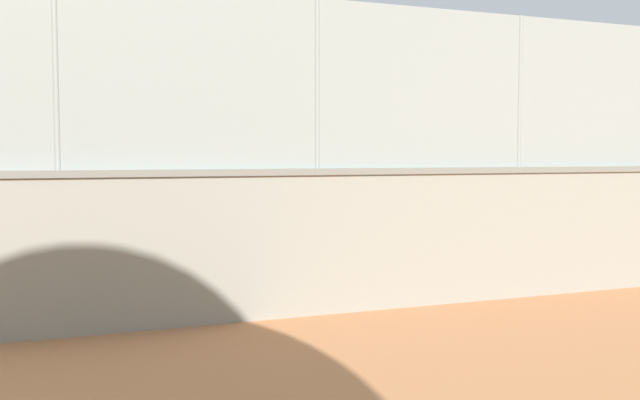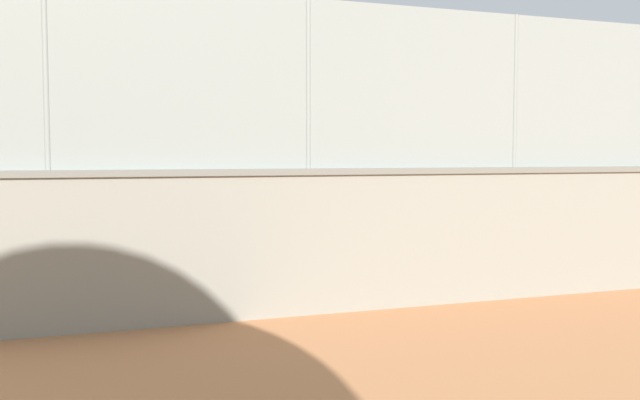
{
  "view_description": "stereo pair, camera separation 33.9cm",
  "coord_description": "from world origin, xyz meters",
  "px_view_note": "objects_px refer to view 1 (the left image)",
  "views": [
    {
      "loc": [
        3.34,
        21.32,
        2.02
      ],
      "look_at": [
        -1.3,
        9.04,
        1.17
      ],
      "focal_mm": 38.9,
      "sensor_mm": 36.0,
      "label": 1
    },
    {
      "loc": [
        3.03,
        21.44,
        2.02
      ],
      "look_at": [
        -1.3,
        9.04,
        1.17
      ],
      "focal_mm": 38.9,
      "sensor_mm": 36.0,
      "label": 2
    }
  ],
  "objects_px": {
    "player_baseline_waiting": "(128,206)",
    "player_at_service_line": "(408,199)",
    "player_crossing_court": "(425,214)",
    "sports_ball": "(451,192)"
  },
  "relations": [
    {
      "from": "player_baseline_waiting",
      "to": "player_at_service_line",
      "type": "bearing_deg",
      "value": 171.27
    },
    {
      "from": "player_crossing_court",
      "to": "player_baseline_waiting",
      "type": "height_order",
      "value": "player_crossing_court"
    },
    {
      "from": "player_crossing_court",
      "to": "player_at_service_line",
      "type": "height_order",
      "value": "player_crossing_court"
    },
    {
      "from": "player_at_service_line",
      "to": "sports_ball",
      "type": "xyz_separation_m",
      "value": [
        1.53,
        4.55,
        0.44
      ]
    },
    {
      "from": "player_at_service_line",
      "to": "sports_ball",
      "type": "height_order",
      "value": "player_at_service_line"
    },
    {
      "from": "player_baseline_waiting",
      "to": "sports_ball",
      "type": "xyz_separation_m",
      "value": [
        -5.12,
        5.57,
        0.49
      ]
    },
    {
      "from": "player_crossing_court",
      "to": "sports_ball",
      "type": "xyz_separation_m",
      "value": [
        -0.25,
        0.52,
        0.43
      ]
    },
    {
      "from": "player_at_service_line",
      "to": "sports_ball",
      "type": "distance_m",
      "value": 4.82
    },
    {
      "from": "player_at_service_line",
      "to": "player_baseline_waiting",
      "type": "relative_size",
      "value": 1.05
    },
    {
      "from": "player_crossing_court",
      "to": "sports_ball",
      "type": "distance_m",
      "value": 0.71
    }
  ]
}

